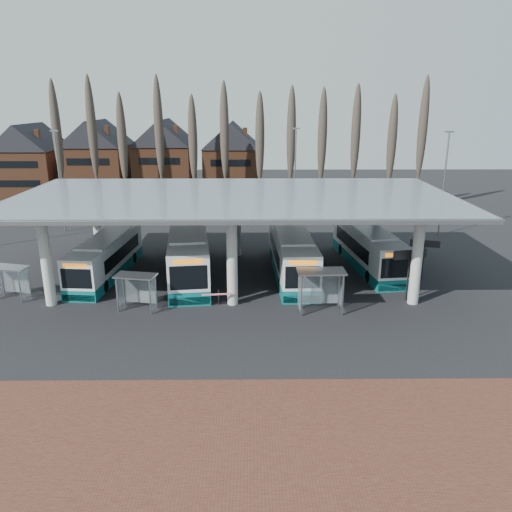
{
  "coord_description": "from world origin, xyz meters",
  "views": [
    {
      "loc": [
        1.27,
        -28.21,
        12.92
      ],
      "look_at": [
        1.59,
        7.0,
        1.92
      ],
      "focal_mm": 35.0,
      "sensor_mm": 36.0,
      "label": 1
    }
  ],
  "objects_px": {
    "bus_3": "(367,248)",
    "shelter_1": "(137,284)",
    "bus_0": "(107,257)",
    "shelter_0": "(11,275)",
    "bus_2": "(292,254)",
    "shelter_2": "(321,281)",
    "bus_1": "(189,253)"
  },
  "relations": [
    {
      "from": "bus_1",
      "to": "shelter_0",
      "type": "xyz_separation_m",
      "value": [
        -11.42,
        -4.93,
        -0.05
      ]
    },
    {
      "from": "bus_0",
      "to": "shelter_2",
      "type": "distance_m",
      "value": 17.02
    },
    {
      "from": "bus_2",
      "to": "shelter_0",
      "type": "height_order",
      "value": "bus_2"
    },
    {
      "from": "shelter_1",
      "to": "bus_1",
      "type": "bearing_deg",
      "value": 80.4
    },
    {
      "from": "bus_2",
      "to": "shelter_1",
      "type": "relative_size",
      "value": 4.51
    },
    {
      "from": "bus_1",
      "to": "bus_0",
      "type": "bearing_deg",
      "value": 175.55
    },
    {
      "from": "bus_2",
      "to": "shelter_0",
      "type": "distance_m",
      "value": 19.98
    },
    {
      "from": "bus_3",
      "to": "shelter_0",
      "type": "height_order",
      "value": "bus_3"
    },
    {
      "from": "bus_0",
      "to": "bus_2",
      "type": "distance_m",
      "value": 14.23
    },
    {
      "from": "bus_3",
      "to": "shelter_1",
      "type": "height_order",
      "value": "bus_3"
    },
    {
      "from": "bus_2",
      "to": "bus_3",
      "type": "xyz_separation_m",
      "value": [
        6.28,
        1.77,
        -0.09
      ]
    },
    {
      "from": "bus_0",
      "to": "bus_3",
      "type": "bearing_deg",
      "value": 10.03
    },
    {
      "from": "bus_0",
      "to": "shelter_1",
      "type": "height_order",
      "value": "bus_0"
    },
    {
      "from": "bus_0",
      "to": "shelter_1",
      "type": "xyz_separation_m",
      "value": [
        3.78,
        -6.63,
        0.29
      ]
    },
    {
      "from": "bus_0",
      "to": "shelter_0",
      "type": "relative_size",
      "value": 4.16
    },
    {
      "from": "bus_3",
      "to": "shelter_0",
      "type": "xyz_separation_m",
      "value": [
        -25.65,
        -6.68,
        0.14
      ]
    },
    {
      "from": "bus_0",
      "to": "shelter_0",
      "type": "distance_m",
      "value": 6.95
    },
    {
      "from": "shelter_2",
      "to": "bus_1",
      "type": "bearing_deg",
      "value": 139.62
    },
    {
      "from": "shelter_1",
      "to": "shelter_2",
      "type": "distance_m",
      "value": 11.7
    },
    {
      "from": "bus_0",
      "to": "bus_1",
      "type": "height_order",
      "value": "bus_1"
    },
    {
      "from": "shelter_0",
      "to": "shelter_2",
      "type": "distance_m",
      "value": 20.76
    },
    {
      "from": "shelter_2",
      "to": "bus_2",
      "type": "bearing_deg",
      "value": 97.91
    },
    {
      "from": "bus_0",
      "to": "bus_1",
      "type": "relative_size",
      "value": 0.84
    },
    {
      "from": "bus_2",
      "to": "bus_0",
      "type": "bearing_deg",
      "value": 178.83
    },
    {
      "from": "bus_1",
      "to": "shelter_2",
      "type": "bearing_deg",
      "value": -45.48
    },
    {
      "from": "shelter_0",
      "to": "shelter_2",
      "type": "relative_size",
      "value": 0.88
    },
    {
      "from": "bus_3",
      "to": "shelter_1",
      "type": "bearing_deg",
      "value": -159.24
    },
    {
      "from": "bus_3",
      "to": "shelter_1",
      "type": "relative_size",
      "value": 4.31
    },
    {
      "from": "bus_3",
      "to": "bus_0",
      "type": "bearing_deg",
      "value": 179.03
    },
    {
      "from": "shelter_1",
      "to": "shelter_2",
      "type": "relative_size",
      "value": 0.9
    },
    {
      "from": "bus_0",
      "to": "bus_2",
      "type": "height_order",
      "value": "bus_2"
    },
    {
      "from": "bus_1",
      "to": "bus_2",
      "type": "bearing_deg",
      "value": -7.08
    }
  ]
}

